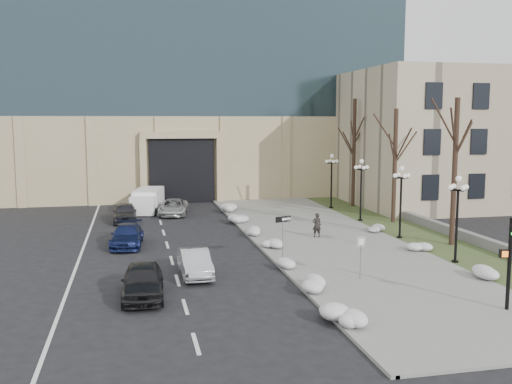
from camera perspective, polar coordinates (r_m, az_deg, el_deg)
ground at (r=23.78m, az=9.51°, el=-11.70°), size 160.00×160.00×0.00m
sidewalk at (r=37.63m, az=6.55°, el=-4.50°), size 9.00×40.00×0.12m
curb at (r=36.44m, az=-0.18°, el=-4.82°), size 0.30×40.00×0.14m
grass_strip at (r=40.18m, az=15.38°, el=-3.98°), size 4.00×40.00×0.10m
stone_wall at (r=42.79m, az=16.53°, el=-2.93°), size 0.50×30.00×0.70m
office_tower at (r=65.65m, az=-6.77°, el=16.66°), size 40.00×24.70×36.00m
classical_building at (r=57.59m, az=19.74°, el=5.13°), size 22.00×18.12×12.00m
car_a at (r=25.44m, az=-11.25°, el=-8.71°), size 1.94×4.46×1.49m
car_b at (r=28.50m, az=-6.12°, el=-7.07°), size 1.48×4.01×1.31m
car_c at (r=35.77m, az=-12.77°, el=-4.28°), size 2.19×4.63×1.30m
car_d at (r=46.75m, az=-8.27°, el=-1.50°), size 2.84×4.91×1.29m
car_e at (r=44.21m, az=-12.97°, el=-2.01°), size 1.71×4.23×1.44m
pedestrian at (r=37.13m, az=6.09°, el=-3.31°), size 0.58×0.39×1.58m
box_truck at (r=48.89m, az=-10.79°, el=-0.88°), size 3.06×6.07×1.84m
one_way_sign at (r=30.43m, az=2.98°, el=-3.26°), size 0.97×0.40×2.59m
keep_sign at (r=27.66m, az=10.44°, el=-5.61°), size 0.46×0.14×2.16m
traffic_signal at (r=24.94m, az=23.92°, el=-6.75°), size 0.66×0.88×3.86m
snow_clump_a at (r=21.49m, az=10.03°, el=-12.95°), size 1.10×1.60×0.36m
snow_clump_b at (r=25.73m, az=5.85°, el=-9.47°), size 1.10×1.60×0.36m
snow_clump_c at (r=29.31m, az=3.46°, el=-7.36°), size 1.10×1.60×0.36m
snow_clump_d at (r=34.17m, az=1.49°, el=-5.24°), size 1.10×1.60×0.36m
snow_clump_e at (r=37.96m, az=0.09°, el=-3.98°), size 1.10×1.60×0.36m
snow_clump_f at (r=42.36m, az=-1.54°, el=-2.80°), size 1.10×1.60×0.36m
snow_clump_g at (r=47.38m, az=-2.42°, el=-1.74°), size 1.10×1.60×0.36m
snow_clump_h at (r=29.77m, az=21.53°, el=-7.63°), size 1.10×1.60×0.36m
snow_clump_i at (r=34.40m, az=16.38°, el=-5.45°), size 1.10×1.60×0.36m
snow_clump_j at (r=39.55m, az=11.98°, el=-3.68°), size 1.10×1.60×0.36m
snow_clump_k at (r=42.67m, az=-1.76°, el=-2.73°), size 1.10×1.60×0.36m
snow_clump_l at (r=22.48m, az=8.61°, el=-12.01°), size 1.10×1.60×0.36m
lamppost_a at (r=32.00m, az=19.50°, el=-1.46°), size 1.18×1.18×4.76m
lamppost_b at (r=37.62m, az=14.30°, el=-0.03°), size 1.18×1.18×4.76m
lamppost_c at (r=43.48m, az=10.47°, el=1.03°), size 1.18×1.18×4.76m
lamppost_d at (r=49.51m, az=7.57°, el=1.83°), size 1.18×1.18×4.76m
tree_near at (r=36.27m, az=19.32°, el=3.90°), size 3.20×3.20×9.00m
tree_mid at (r=43.30m, az=13.75°, el=4.14°), size 3.20×3.20×8.50m
tree_far at (r=50.57m, az=9.79°, el=5.39°), size 3.20×3.20×9.50m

